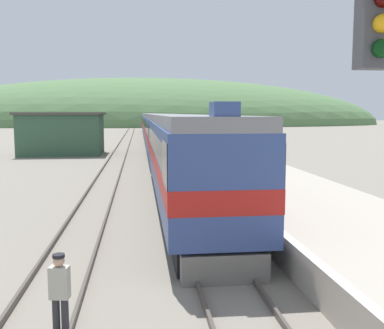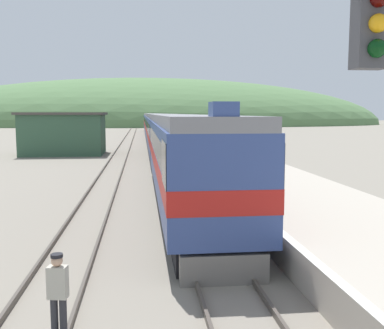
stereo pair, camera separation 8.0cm
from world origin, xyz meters
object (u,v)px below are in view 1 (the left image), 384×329
carriage_second (162,135)px  track_worker (60,291)px  carriage_fourth (151,124)px  carriage_fifth (148,122)px  carriage_third (154,127)px  express_train_lead_car (185,156)px

carriage_second → track_worker: 33.55m
carriage_fourth → carriage_fifth: same height
carriage_second → carriage_fifth: (0.00, 63.06, 0.00)m
carriage_fifth → track_worker: (-3.60, -96.39, -1.33)m
carriage_third → carriage_second: bearing=-90.0°
express_train_lead_car → carriage_second: bearing=90.0°
carriage_third → track_worker: (-3.60, -54.35, -1.33)m
carriage_third → carriage_fourth: (0.00, 21.02, 0.00)m
carriage_second → carriage_fifth: same height
carriage_fourth → carriage_fifth: (0.00, 21.02, 0.00)m
carriage_fourth → express_train_lead_car: bearing=-90.0°
carriage_second → carriage_fifth: size_ratio=1.00×
carriage_second → carriage_third: 21.02m
carriage_fifth → track_worker: carriage_fifth is taller
carriage_third → carriage_fourth: 21.02m
carriage_third → track_worker: 54.49m
carriage_second → carriage_fourth: (0.00, 42.04, 0.00)m
express_train_lead_car → carriage_fourth: express_train_lead_car is taller
express_train_lead_car → carriage_fifth: express_train_lead_car is taller
express_train_lead_car → carriage_second: size_ratio=1.00×
carriage_third → track_worker: size_ratio=12.25×
express_train_lead_car → carriage_fourth: size_ratio=1.00×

